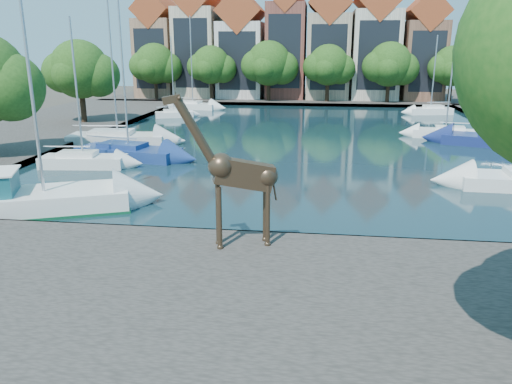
% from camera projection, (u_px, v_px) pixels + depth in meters
% --- Properties ---
extents(ground, '(160.00, 160.00, 0.00)m').
position_uv_depth(ground, '(286.00, 243.00, 20.22)').
color(ground, '#38332B').
rests_on(ground, ground).
extents(water_basin, '(38.00, 50.00, 0.08)m').
position_uv_depth(water_basin, '(306.00, 139.00, 43.06)').
color(water_basin, black).
rests_on(water_basin, ground).
extents(near_quay, '(50.00, 14.00, 0.50)m').
position_uv_depth(near_quay, '(268.00, 332.00, 13.49)').
color(near_quay, '#443F3B').
rests_on(near_quay, ground).
extents(far_quay, '(60.00, 16.00, 0.50)m').
position_uv_depth(far_quay, '(313.00, 99.00, 73.47)').
color(far_quay, '#443F3B').
rests_on(far_quay, ground).
extents(left_quay, '(14.00, 52.00, 0.50)m').
position_uv_depth(left_quay, '(34.00, 130.00, 46.07)').
color(left_quay, '#443F3B').
rests_on(left_quay, ground).
extents(townhouse_west_end, '(5.44, 9.18, 14.93)m').
position_uv_depth(townhouse_west_end, '(159.00, 49.00, 74.28)').
color(townhouse_west_end, '#996F53').
rests_on(townhouse_west_end, far_quay).
extents(townhouse_west_mid, '(5.94, 9.18, 16.79)m').
position_uv_depth(townhouse_west_mid, '(198.00, 43.00, 73.30)').
color(townhouse_west_mid, beige).
rests_on(townhouse_west_mid, far_quay).
extents(townhouse_west_inner, '(6.43, 9.18, 15.15)m').
position_uv_depth(townhouse_west_inner, '(242.00, 49.00, 72.75)').
color(townhouse_west_inner, silver).
rests_on(townhouse_west_inner, far_quay).
extents(townhouse_center, '(5.44, 9.18, 16.93)m').
position_uv_depth(townhouse_center, '(287.00, 42.00, 71.67)').
color(townhouse_center, brown).
rests_on(townhouse_center, far_quay).
extents(townhouse_east_inner, '(5.94, 9.18, 15.79)m').
position_uv_depth(townhouse_east_inner, '(329.00, 46.00, 71.11)').
color(townhouse_east_inner, tan).
rests_on(townhouse_east_inner, far_quay).
extents(townhouse_east_mid, '(6.43, 9.18, 16.65)m').
position_uv_depth(townhouse_east_mid, '(375.00, 43.00, 70.21)').
color(townhouse_east_mid, beige).
rests_on(townhouse_east_mid, far_quay).
extents(townhouse_east_end, '(5.44, 9.18, 14.43)m').
position_uv_depth(townhouse_east_end, '(422.00, 51.00, 69.69)').
color(townhouse_east_end, brown).
rests_on(townhouse_east_end, far_quay).
extents(far_tree_far_west, '(7.28, 5.60, 7.68)m').
position_uv_depth(far_tree_far_west, '(155.00, 65.00, 69.53)').
color(far_tree_far_west, '#332114').
rests_on(far_tree_far_west, far_quay).
extents(far_tree_west, '(6.76, 5.20, 7.36)m').
position_uv_depth(far_tree_west, '(212.00, 66.00, 68.58)').
color(far_tree_west, '#332114').
rests_on(far_tree_west, far_quay).
extents(far_tree_mid_west, '(7.80, 6.00, 8.00)m').
position_uv_depth(far_tree_mid_west, '(270.00, 65.00, 67.53)').
color(far_tree_mid_west, '#332114').
rests_on(far_tree_mid_west, far_quay).
extents(far_tree_mid_east, '(7.02, 5.40, 7.52)m').
position_uv_depth(far_tree_mid_east, '(329.00, 66.00, 66.60)').
color(far_tree_mid_east, '#332114').
rests_on(far_tree_mid_east, far_quay).
extents(far_tree_east, '(7.54, 5.80, 7.84)m').
position_uv_depth(far_tree_east, '(390.00, 66.00, 65.59)').
color(far_tree_east, '#332114').
rests_on(far_tree_east, far_quay).
extents(far_tree_far_east, '(6.76, 5.20, 7.36)m').
position_uv_depth(far_tree_far_east, '(453.00, 67.00, 64.65)').
color(far_tree_far_east, '#332114').
rests_on(far_tree_far_east, far_quay).
extents(side_tree_left_far, '(7.28, 5.60, 7.88)m').
position_uv_depth(side_tree_left_far, '(81.00, 71.00, 48.05)').
color(side_tree_left_far, '#332114').
rests_on(side_tree_left_far, left_quay).
extents(giraffe_statue, '(3.87, 1.56, 5.64)m').
position_uv_depth(giraffe_statue, '(236.00, 173.00, 18.01)').
color(giraffe_statue, '#3E2D1F').
rests_on(giraffe_statue, near_quay).
extents(motorsailer, '(10.46, 6.59, 10.51)m').
position_uv_depth(motorsailer, '(9.00, 197.00, 23.37)').
color(motorsailer, silver).
rests_on(motorsailer, water_basin).
extents(sailboat_left_a, '(5.57, 2.42, 9.37)m').
position_uv_depth(sailboat_left_a, '(83.00, 158.00, 32.54)').
color(sailboat_left_a, silver).
rests_on(sailboat_left_a, water_basin).
extents(sailboat_left_b, '(7.62, 3.88, 12.01)m').
position_uv_depth(sailboat_left_b, '(129.00, 150.00, 35.10)').
color(sailboat_left_b, navy).
rests_on(sailboat_left_b, water_basin).
extents(sailboat_left_c, '(7.90, 3.46, 11.32)m').
position_uv_depth(sailboat_left_c, '(118.00, 137.00, 40.28)').
color(sailboat_left_c, silver).
rests_on(sailboat_left_c, water_basin).
extents(sailboat_left_d, '(4.37, 2.88, 8.66)m').
position_uv_depth(sailboat_left_d, '(174.00, 113.00, 55.57)').
color(sailboat_left_d, white).
rests_on(sailboat_left_d, water_basin).
extents(sailboat_left_e, '(6.61, 3.50, 11.18)m').
position_uv_depth(sailboat_left_e, '(193.00, 104.00, 63.17)').
color(sailboat_left_e, white).
rests_on(sailboat_left_e, water_basin).
extents(sailboat_right_b, '(8.23, 5.05, 12.18)m').
position_uv_depth(sailboat_right_b, '(495.00, 138.00, 39.54)').
color(sailboat_right_b, navy).
rests_on(sailboat_right_b, water_basin).
extents(sailboat_right_c, '(5.65, 2.72, 8.54)m').
position_uv_depth(sailboat_right_c, '(446.00, 131.00, 43.13)').
color(sailboat_right_c, white).
rests_on(sailboat_right_c, water_basin).
extents(sailboat_right_d, '(5.11, 2.61, 8.86)m').
position_uv_depth(sailboat_right_d, '(431.00, 109.00, 58.00)').
color(sailboat_right_d, white).
rests_on(sailboat_right_d, water_basin).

